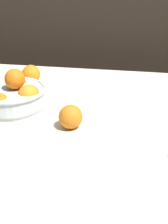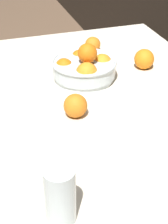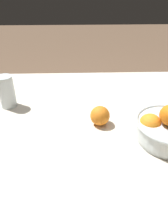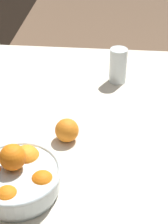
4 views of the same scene
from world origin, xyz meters
TOP-DOWN VIEW (x-y plane):
  - dining_table at (0.00, 0.00)m, footprint 1.46×1.15m
  - fruit_bowl at (-0.23, 0.08)m, footprint 0.25×0.25m
  - orange_loose_near_bowl at (-0.24, 0.34)m, footprint 0.08×0.08m
  - orange_loose_aside at (0.01, -0.03)m, footprint 0.08×0.08m

SIDE VIEW (x-z plane):
  - dining_table at x=0.00m, z-range 0.30..1.02m
  - orange_loose_aside at x=0.01m, z-range 0.72..0.79m
  - orange_loose_near_bowl at x=-0.24m, z-range 0.72..0.80m
  - fruit_bowl at x=-0.23m, z-range 0.69..0.84m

